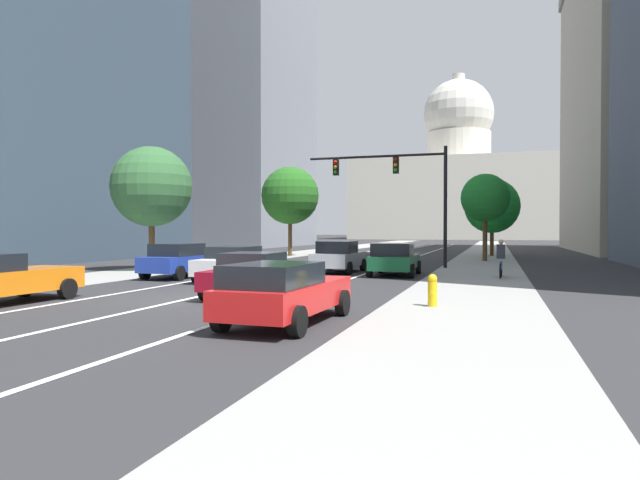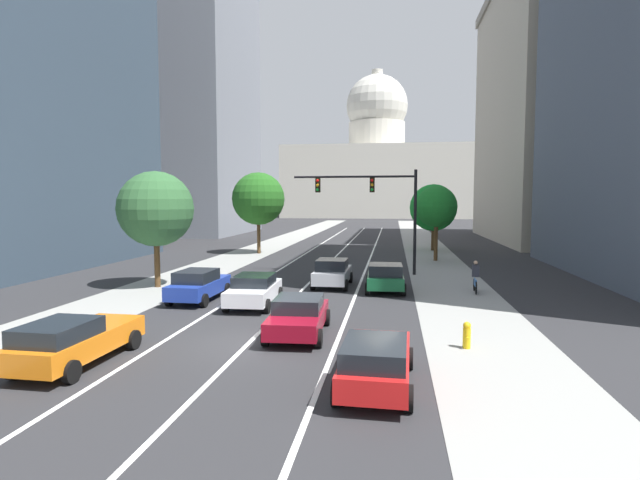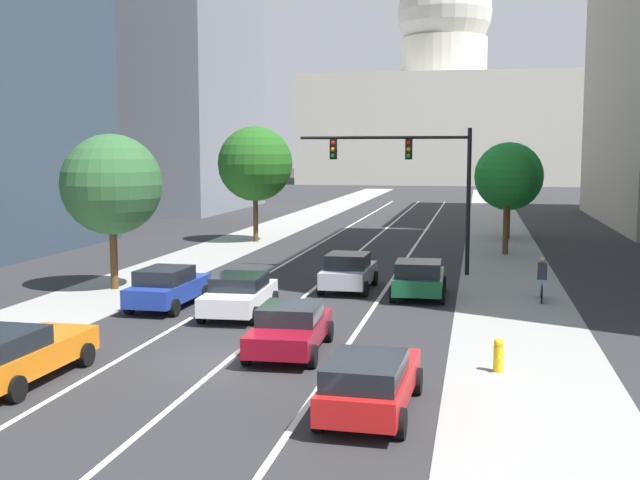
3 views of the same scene
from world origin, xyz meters
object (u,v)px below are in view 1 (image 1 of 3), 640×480
object	(u,v)px
street_tree_far_right	(485,198)
car_white	(234,263)
car_crimson	(252,273)
car_blue	(180,260)
traffic_signal_mast	(401,181)
fire_hydrant	(432,290)
street_tree_mid_right	(492,206)
car_silver	(338,257)
street_tree_near_left	(290,196)
street_tree_mid_left	(151,187)
cyclist	(501,259)
car_green	(394,259)
capitol_building	(458,185)
car_red	(284,291)

from	to	relation	value
street_tree_far_right	car_white	bearing A→B (deg)	-117.53
car_crimson	car_blue	bearing A→B (deg)	45.77
car_crimson	traffic_signal_mast	world-z (taller)	traffic_signal_mast
fire_hydrant	street_tree_mid_right	bearing A→B (deg)	87.64
car_crimson	car_blue	world-z (taller)	car_blue
car_silver	street_tree_near_left	world-z (taller)	street_tree_near_left
street_tree_mid_left	cyclist	bearing A→B (deg)	2.68
car_blue	cyclist	size ratio (longest dim) A/B	2.54
car_blue	traffic_signal_mast	xyz separation A→B (m)	(8.29, 10.15, 4.20)
cyclist	street_tree_near_left	bearing A→B (deg)	47.22
car_green	traffic_signal_mast	size ratio (longest dim) A/B	0.51
car_silver	car_green	xyz separation A→B (m)	(3.01, -1.03, -0.02)
car_crimson	capitol_building	bearing A→B (deg)	-1.58
street_tree_mid_left	traffic_signal_mast	bearing A→B (deg)	29.40
cyclist	capitol_building	bearing A→B (deg)	7.87
car_blue	traffic_signal_mast	world-z (taller)	traffic_signal_mast
car_blue	street_tree_far_right	xyz separation A→B (m)	(12.83, 18.14, 3.56)
car_white	car_silver	bearing A→B (deg)	-30.41
traffic_signal_mast	fire_hydrant	world-z (taller)	traffic_signal_mast
capitol_building	car_red	world-z (taller)	capitol_building
car_green	street_tree_near_left	size ratio (longest dim) A/B	0.56
car_red	car_white	bearing A→B (deg)	34.02
car_crimson	car_green	world-z (taller)	car_green
car_silver	street_tree_near_left	size ratio (longest dim) A/B	0.56
cyclist	car_blue	bearing A→B (deg)	110.16
car_silver	street_tree_far_right	xyz separation A→B (m)	(6.82, 13.19, 3.55)
traffic_signal_mast	street_tree_mid_right	xyz separation A→B (m)	(4.93, 16.32, -0.85)
traffic_signal_mast	cyclist	bearing A→B (deg)	-47.51
capitol_building	car_red	bearing A→B (deg)	-88.03
capitol_building	car_white	xyz separation A→B (m)	(-1.50, -121.13, -12.53)
car_blue	car_crimson	bearing A→B (deg)	-130.61
car_crimson	car_blue	size ratio (longest dim) A/B	1.02
street_tree_near_left	car_red	bearing A→B (deg)	-69.58
car_silver	car_crimson	size ratio (longest dim) A/B	0.93
cyclist	street_tree_mid_right	bearing A→B (deg)	4.71
car_crimson	traffic_signal_mast	size ratio (longest dim) A/B	0.55
car_crimson	car_green	bearing A→B (deg)	-20.16
capitol_building	car_white	distance (m)	121.79
capitol_building	traffic_signal_mast	size ratio (longest dim) A/B	6.07
car_blue	cyclist	bearing A→B (deg)	-71.81
car_crimson	fire_hydrant	bearing A→B (deg)	-100.76
cyclist	car_green	bearing A→B (deg)	96.34
car_white	car_blue	size ratio (longest dim) A/B	1.03
street_tree_near_left	street_tree_far_right	xyz separation A→B (m)	(15.59, -3.21, -0.65)
car_green	street_tree_mid_left	world-z (taller)	street_tree_mid_left
car_silver	fire_hydrant	bearing A→B (deg)	-151.80
fire_hydrant	street_tree_near_left	world-z (taller)	street_tree_near_left
car_blue	car_red	distance (m)	13.67
capitol_building	fire_hydrant	world-z (taller)	capitol_building
car_green	cyclist	world-z (taller)	cyclist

